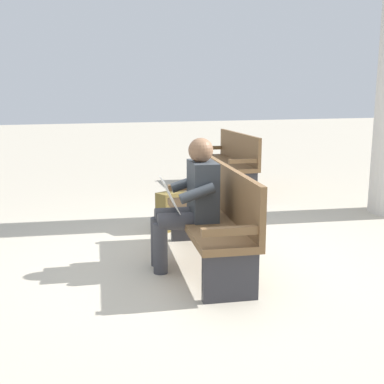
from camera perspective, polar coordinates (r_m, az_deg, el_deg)
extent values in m
plane|color=#B7AD99|center=(4.64, 1.77, -8.37)|extent=(40.00, 40.00, 0.00)
cube|color=brown|center=(4.51, 1.80, -3.36)|extent=(1.84, 0.67, 0.06)
cube|color=brown|center=(4.50, 4.49, -0.08)|extent=(1.79, 0.24, 0.45)
cube|color=brown|center=(3.68, 4.72, -4.48)|extent=(0.11, 0.48, 0.06)
cube|color=brown|center=(5.29, -0.20, 0.57)|extent=(0.11, 0.48, 0.06)
cube|color=#2D2D33|center=(3.84, 4.42, -9.65)|extent=(0.13, 0.44, 0.39)
cube|color=#2D2D33|center=(5.33, -0.10, -3.49)|extent=(0.13, 0.44, 0.39)
cube|color=#33383D|center=(4.42, 1.25, 0.19)|extent=(0.42, 0.26, 0.52)
sphere|color=brown|center=(4.35, 1.01, 4.81)|extent=(0.22, 0.22, 0.22)
cylinder|color=#38383D|center=(4.34, -1.21, -3.35)|extent=(0.19, 0.43, 0.15)
cylinder|color=#38383D|center=(4.53, -1.63, -2.70)|extent=(0.19, 0.43, 0.15)
cylinder|color=#38383D|center=(4.38, -3.65, -6.50)|extent=(0.13, 0.13, 0.45)
cylinder|color=#38383D|center=(4.57, -3.97, -5.72)|extent=(0.13, 0.13, 0.45)
cylinder|color=#33383D|center=(4.16, 0.59, -0.16)|extent=(0.12, 0.32, 0.18)
cylinder|color=#33383D|center=(4.62, -0.59, 1.04)|extent=(0.12, 0.32, 0.18)
cube|color=silver|center=(4.37, -2.60, -0.29)|extent=(0.41, 0.17, 0.27)
cube|color=brown|center=(5.72, -2.40, -2.18)|extent=(0.31, 0.37, 0.44)
cube|color=olive|center=(5.82, -3.12, -2.61)|extent=(0.13, 0.22, 0.20)
cube|color=brown|center=(8.08, 3.94, 3.36)|extent=(1.82, 0.56, 0.06)
cube|color=brown|center=(8.12, 5.42, 5.19)|extent=(1.80, 0.13, 0.45)
cube|color=brown|center=(7.27, 6.07, 3.58)|extent=(0.08, 0.48, 0.06)
cube|color=brown|center=(8.87, 2.22, 5.10)|extent=(0.08, 0.48, 0.06)
cube|color=#2D2D33|center=(7.38, 5.88, 0.75)|extent=(0.10, 0.44, 0.39)
cube|color=#2D2D33|center=(8.87, 2.30, 2.66)|extent=(0.10, 0.44, 0.39)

